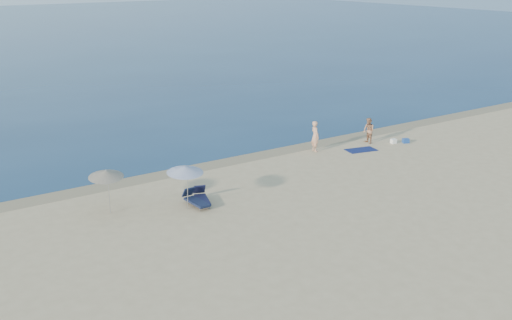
{
  "coord_description": "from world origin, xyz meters",
  "views": [
    {
      "loc": [
        -22.65,
        -10.67,
        10.94
      ],
      "look_at": [
        -3.94,
        16.0,
        1.0
      ],
      "focal_mm": 45.0,
      "sensor_mm": 36.0,
      "label": 1
    }
  ],
  "objects_px": {
    "person_left": "(315,136)",
    "umbrella_near": "(185,169)",
    "person_right": "(369,131)",
    "blue_cooler": "(406,141)"
  },
  "relations": [
    {
      "from": "person_right",
      "to": "blue_cooler",
      "type": "bearing_deg",
      "value": 62.36
    },
    {
      "from": "person_right",
      "to": "umbrella_near",
      "type": "xyz_separation_m",
      "value": [
        -15.16,
        -3.41,
        1.11
      ]
    },
    {
      "from": "person_left",
      "to": "umbrella_near",
      "type": "height_order",
      "value": "umbrella_near"
    },
    {
      "from": "blue_cooler",
      "to": "umbrella_near",
      "type": "distance_m",
      "value": 17.39
    },
    {
      "from": "person_left",
      "to": "person_right",
      "type": "bearing_deg",
      "value": -84.97
    },
    {
      "from": "umbrella_near",
      "to": "person_left",
      "type": "bearing_deg",
      "value": 33.48
    },
    {
      "from": "person_right",
      "to": "blue_cooler",
      "type": "distance_m",
      "value": 2.52
    },
    {
      "from": "person_left",
      "to": "person_right",
      "type": "distance_m",
      "value": 4.02
    },
    {
      "from": "blue_cooler",
      "to": "person_left",
      "type": "bearing_deg",
      "value": -175.43
    },
    {
      "from": "person_right",
      "to": "umbrella_near",
      "type": "bearing_deg",
      "value": -71.34
    }
  ]
}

